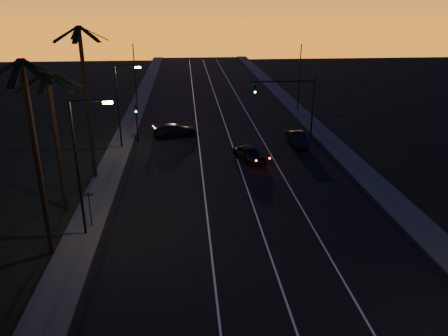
{
  "coord_description": "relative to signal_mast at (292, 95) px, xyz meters",
  "views": [
    {
      "loc": [
        -4.26,
        -5.63,
        14.27
      ],
      "look_at": [
        -1.73,
        22.75,
        3.33
      ],
      "focal_mm": 35.0,
      "sensor_mm": 36.0,
      "label": 1
    }
  ],
  "objects": [
    {
      "name": "right_car",
      "position": [
        0.19,
        -2.62,
        -4.06
      ],
      "size": [
        1.77,
        4.42,
        1.43
      ],
      "color": "black",
      "rests_on": "road"
    },
    {
      "name": "road",
      "position": [
        -7.14,
        -9.99,
        -4.78
      ],
      "size": [
        20.0,
        170.0,
        0.01
      ],
      "primitive_type": "cube",
      "color": "black",
      "rests_on": "ground"
    },
    {
      "name": "lane_stripe_left",
      "position": [
        -10.14,
        -9.99,
        -4.76
      ],
      "size": [
        0.12,
        160.0,
        0.01
      ],
      "primitive_type": "cube",
      "color": "silver",
      "rests_on": "road"
    },
    {
      "name": "streetlight_left_far",
      "position": [
        -17.82,
        -1.99,
        0.28
      ],
      "size": [
        2.55,
        0.26,
        8.5
      ],
      "color": "black",
      "rests_on": "ground"
    },
    {
      "name": "lead_car",
      "position": [
        -5.56,
        -6.94,
        -4.06
      ],
      "size": [
        3.23,
        4.92,
        1.43
      ],
      "color": "black",
      "rests_on": "road"
    },
    {
      "name": "palm_near",
      "position": [
        -19.74,
        -21.99,
        2.29
      ],
      "size": [
        4.25,
        4.16,
        11.53
      ],
      "color": "black",
      "rests_on": "ground"
    },
    {
      "name": "signal_post",
      "position": [
        -16.64,
        -0.01,
        -1.89
      ],
      "size": [
        0.28,
        0.37,
        4.2
      ],
      "color": "black",
      "rests_on": "ground"
    },
    {
      "name": "lane_stripe_mid",
      "position": [
        -6.64,
        -9.99,
        -4.76
      ],
      "size": [
        0.12,
        160.0,
        0.01
      ],
      "primitive_type": "cube",
      "color": "silver",
      "rests_on": "road"
    },
    {
      "name": "sidewalk_right",
      "position": [
        4.06,
        -9.99,
        -4.7
      ],
      "size": [
        2.4,
        170.0,
        0.16
      ],
      "primitive_type": "cube",
      "color": "#373734",
      "rests_on": "ground"
    },
    {
      "name": "street_sign",
      "position": [
        -17.94,
        -18.99,
        -3.13
      ],
      "size": [
        0.7,
        0.06,
        2.6
      ],
      "color": "black",
      "rests_on": "ground"
    },
    {
      "name": "far_pole_right",
      "position": [
        3.86,
        12.01,
        -0.28
      ],
      "size": [
        0.14,
        0.14,
        9.0
      ],
      "primitive_type": "cylinder",
      "color": "black",
      "rests_on": "ground"
    },
    {
      "name": "signal_mast",
      "position": [
        0.0,
        0.0,
        0.0
      ],
      "size": [
        7.1,
        0.41,
        7.0
      ],
      "color": "black",
      "rests_on": "ground"
    },
    {
      "name": "sidewalk_left",
      "position": [
        -18.34,
        -9.99,
        -4.7
      ],
      "size": [
        2.4,
        170.0,
        0.16
      ],
      "primitive_type": "cube",
      "color": "#373734",
      "rests_on": "ground"
    },
    {
      "name": "streetlight_left_near",
      "position": [
        -17.84,
        -19.99,
        0.54
      ],
      "size": [
        2.55,
        0.26,
        9.0
      ],
      "color": "black",
      "rests_on": "ground"
    },
    {
      "name": "palm_far",
      "position": [
        -19.34,
        -9.99,
        2.83
      ],
      "size": [
        4.25,
        4.16,
        12.53
      ],
      "color": "black",
      "rests_on": "ground"
    },
    {
      "name": "far_pole_left",
      "position": [
        -18.14,
        15.01,
        -0.28
      ],
      "size": [
        0.14,
        0.14,
        9.0
      ],
      "primitive_type": "cylinder",
      "color": "black",
      "rests_on": "ground"
    },
    {
      "name": "palm_mid",
      "position": [
        -20.34,
        -15.99,
        1.47
      ],
      "size": [
        4.25,
        4.16,
        10.03
      ],
      "color": "black",
      "rests_on": "ground"
    },
    {
      "name": "lane_stripe_right",
      "position": [
        -3.14,
        -9.99,
        -4.76
      ],
      "size": [
        0.12,
        160.0,
        0.01
      ],
      "primitive_type": "cube",
      "color": "silver",
      "rests_on": "road"
    },
    {
      "name": "cross_car",
      "position": [
        -12.72,
        1.65,
        -4.04
      ],
      "size": [
        5.42,
        3.39,
        1.47
      ],
      "color": "black",
      "rests_on": "road"
    }
  ]
}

